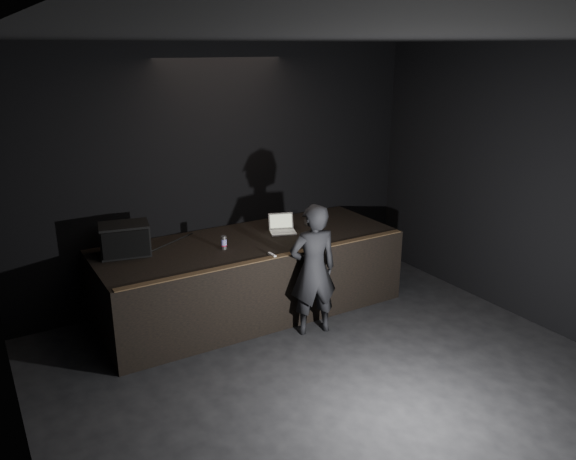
% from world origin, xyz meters
% --- Properties ---
extents(ground, '(7.00, 7.00, 0.00)m').
position_xyz_m(ground, '(0.00, 0.00, 0.00)').
color(ground, black).
rests_on(ground, ground).
extents(room_walls, '(6.10, 7.10, 3.52)m').
position_xyz_m(room_walls, '(0.00, 0.00, 2.02)').
color(room_walls, black).
rests_on(room_walls, ground).
extents(stage_riser, '(4.00, 1.50, 1.00)m').
position_xyz_m(stage_riser, '(0.00, 2.73, 0.50)').
color(stage_riser, black).
rests_on(stage_riser, ground).
extents(riser_lip, '(3.92, 0.10, 0.01)m').
position_xyz_m(riser_lip, '(0.00, 2.02, 1.01)').
color(riser_lip, brown).
rests_on(riser_lip, stage_riser).
extents(stage_monitor, '(0.65, 0.53, 0.39)m').
position_xyz_m(stage_monitor, '(-1.54, 3.04, 1.19)').
color(stage_monitor, black).
rests_on(stage_monitor, stage_riser).
extents(cable, '(0.80, 0.48, 0.02)m').
position_xyz_m(cable, '(-0.94, 3.15, 1.01)').
color(cable, black).
rests_on(cable, stage_riser).
extents(laptop, '(0.43, 0.41, 0.24)m').
position_xyz_m(laptop, '(0.56, 2.84, 1.06)').
color(laptop, silver).
rests_on(laptop, stage_riser).
extents(beer_can, '(0.07, 0.07, 0.17)m').
position_xyz_m(beer_can, '(-0.42, 2.60, 1.09)').
color(beer_can, silver).
rests_on(beer_can, stage_riser).
extents(plastic_cup, '(0.07, 0.07, 0.09)m').
position_xyz_m(plastic_cup, '(1.01, 2.90, 1.05)').
color(plastic_cup, white).
rests_on(plastic_cup, stage_riser).
extents(wii_remote, '(0.04, 0.15, 0.03)m').
position_xyz_m(wii_remote, '(-0.02, 2.08, 1.01)').
color(wii_remote, silver).
rests_on(wii_remote, stage_riser).
extents(person, '(0.67, 0.51, 1.67)m').
position_xyz_m(person, '(0.39, 1.78, 0.84)').
color(person, black).
rests_on(person, ground).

